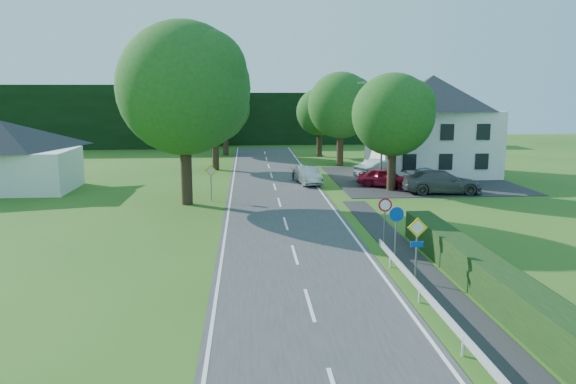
{
  "coord_description": "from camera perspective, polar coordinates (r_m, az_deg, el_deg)",
  "views": [
    {
      "loc": [
        -2.08,
        -12.17,
        7.29
      ],
      "look_at": [
        0.07,
        17.14,
        1.96
      ],
      "focal_mm": 35.0,
      "sensor_mm": 36.0,
      "label": 1
    }
  ],
  "objects": [
    {
      "name": "tree_right_far",
      "position": [
        54.99,
        5.36,
        7.37
      ],
      "size": [
        7.4,
        7.4,
        9.09
      ],
      "primitive_type": null,
      "color": "#185218",
      "rests_on": "ground"
    },
    {
      "name": "sign_priority_right",
      "position": [
        21.84,
        12.98,
        -4.57
      ],
      "size": [
        0.78,
        0.09,
        2.59
      ],
      "color": "gray",
      "rests_on": "ground"
    },
    {
      "name": "treeline_left",
      "position": [
        78.64,
        -23.62,
        7.02
      ],
      "size": [
        44.0,
        6.0,
        8.0
      ],
      "primitive_type": "cube",
      "color": "black",
      "rests_on": "ground"
    },
    {
      "name": "parasol",
      "position": [
        49.8,
        13.02,
        2.82
      ],
      "size": [
        2.62,
        2.65,
        2.04
      ],
      "primitive_type": "imported",
      "rotation": [
        0.0,
        0.0,
        -0.19
      ],
      "color": "#A3120D",
      "rests_on": "parking_pad"
    },
    {
      "name": "parked_car_grey",
      "position": [
        41.59,
        15.36,
        0.99
      ],
      "size": [
        5.77,
        2.76,
        1.62
      ],
      "primitive_type": "imported",
      "rotation": [
        0.0,
        0.0,
        1.48
      ],
      "color": "#494A4E",
      "rests_on": "parking_pad"
    },
    {
      "name": "treeline_right",
      "position": [
        78.91,
        3.18,
        7.5
      ],
      "size": [
        30.0,
        5.0,
        7.0
      ],
      "primitive_type": "cube",
      "color": "black",
      "rests_on": "ground"
    },
    {
      "name": "footpath",
      "position": [
        17.41,
        20.82,
        -15.12
      ],
      "size": [
        1.5,
        44.0,
        0.04
      ],
      "primitive_type": "cube",
      "color": "#262729",
      "rests_on": "ground"
    },
    {
      "name": "house_white",
      "position": [
        50.86,
        14.34,
        6.7
      ],
      "size": [
        10.6,
        8.4,
        8.6
      ],
      "color": "silver",
      "rests_on": "ground"
    },
    {
      "name": "motorcycle",
      "position": [
        46.42,
        0.64,
        1.93
      ],
      "size": [
        1.05,
        2.05,
        1.03
      ],
      "primitive_type": "imported",
      "rotation": [
        0.0,
        0.0,
        -0.19
      ],
      "color": "black",
      "rests_on": "road"
    },
    {
      "name": "sign_priority_left",
      "position": [
        37.64,
        -7.84,
        1.66
      ],
      "size": [
        0.78,
        0.09,
        2.44
      ],
      "color": "gray",
      "rests_on": "ground"
    },
    {
      "name": "tree_right_mid",
      "position": [
        41.65,
        10.59,
        5.97
      ],
      "size": [
        7.0,
        7.0,
        8.58
      ],
      "primitive_type": null,
      "color": "#185218",
      "rests_on": "ground"
    },
    {
      "name": "sign_roundabout",
      "position": [
        24.66,
        10.93,
        -3.08
      ],
      "size": [
        0.64,
        0.08,
        2.37
      ],
      "color": "gray",
      "rests_on": "ground"
    },
    {
      "name": "tree_left_back",
      "position": [
        64.3,
        -6.4,
        7.31
      ],
      "size": [
        6.6,
        6.6,
        8.07
      ],
      "primitive_type": null,
      "color": "#185218",
      "rests_on": "ground"
    },
    {
      "name": "bungalow_left",
      "position": [
        46.05,
        -27.13,
        3.44
      ],
      "size": [
        11.0,
        6.5,
        5.2
      ],
      "color": "silver",
      "rests_on": "ground"
    },
    {
      "name": "tree_left_far",
      "position": [
        52.34,
        -7.44,
        6.9
      ],
      "size": [
        7.0,
        7.0,
        8.58
      ],
      "primitive_type": null,
      "color": "#185218",
      "rests_on": "ground"
    },
    {
      "name": "parked_car_red",
      "position": [
        43.36,
        9.88,
        1.44
      ],
      "size": [
        4.46,
        3.51,
        1.42
      ],
      "primitive_type": "imported",
      "rotation": [
        0.0,
        0.0,
        1.06
      ],
      "color": "maroon",
      "rests_on": "parking_pad"
    },
    {
      "name": "road",
      "position": [
        33.05,
        -0.49,
        -2.44
      ],
      "size": [
        7.0,
        80.0,
        0.04
      ],
      "primitive_type": "cube",
      "color": "#363638",
      "rests_on": "ground"
    },
    {
      "name": "parked_car_silver_a",
      "position": [
        47.03,
        9.84,
        2.3
      ],
      "size": [
        5.44,
        3.76,
        1.7
      ],
      "primitive_type": "imported",
      "rotation": [
        0.0,
        0.0,
        2.0
      ],
      "color": "silver",
      "rests_on": "parking_pad"
    },
    {
      "name": "tree_main",
      "position": [
        36.41,
        -10.47,
        7.79
      ],
      "size": [
        9.4,
        9.4,
        11.64
      ],
      "primitive_type": null,
      "color": "#185218",
      "rests_on": "ground"
    },
    {
      "name": "streetlight",
      "position": [
        43.46,
        9.37,
        6.41
      ],
      "size": [
        2.03,
        0.18,
        8.0
      ],
      "color": "gray",
      "rests_on": "ground"
    },
    {
      "name": "line_edge_left",
      "position": [
        33.0,
        -6.13,
        -2.47
      ],
      "size": [
        0.12,
        80.0,
        0.01
      ],
      "primitive_type": "cube",
      "color": "white",
      "rests_on": "road"
    },
    {
      "name": "line_edge_right",
      "position": [
        33.4,
        5.09,
        -2.3
      ],
      "size": [
        0.12,
        80.0,
        0.01
      ],
      "primitive_type": "cube",
      "color": "white",
      "rests_on": "road"
    },
    {
      "name": "parking_pad",
      "position": [
        47.87,
        12.97,
        1.27
      ],
      "size": [
        14.0,
        16.0,
        0.04
      ],
      "primitive_type": "cube",
      "color": "#262729",
      "rests_on": "ground"
    },
    {
      "name": "parked_car_silver_b",
      "position": [
        48.56,
        14.95,
        2.19
      ],
      "size": [
        5.53,
        3.47,
        1.42
      ],
      "primitive_type": "imported",
      "rotation": [
        0.0,
        0.0,
        1.8
      ],
      "color": "#B2B4BA",
      "rests_on": "parking_pad"
    },
    {
      "name": "line_centre",
      "position": [
        33.04,
        -0.49,
        -2.4
      ],
      "size": [
        0.12,
        80.0,
        0.01
      ],
      "primitive_type": null,
      "color": "white",
      "rests_on": "road"
    },
    {
      "name": "sign_speed_limit",
      "position": [
        26.52,
        9.82,
        -1.9
      ],
      "size": [
        0.64,
        0.11,
        2.37
      ],
      "color": "gray",
      "rests_on": "ground"
    },
    {
      "name": "moving_car",
      "position": [
        44.12,
        2.05,
        1.71
      ],
      "size": [
        1.98,
        4.31,
        1.37
      ],
      "primitive_type": "imported",
      "rotation": [
        0.0,
        0.0,
        0.13
      ],
      "color": "#AFAFB4",
      "rests_on": "road"
    },
    {
      "name": "tree_right_back",
      "position": [
        62.79,
        3.23,
        7.05
      ],
      "size": [
        6.2,
        6.2,
        7.56
      ],
      "primitive_type": null,
      "color": "#185218",
      "rests_on": "ground"
    }
  ]
}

